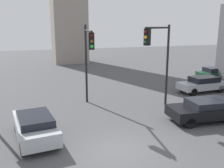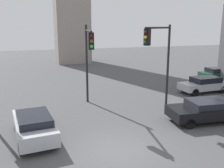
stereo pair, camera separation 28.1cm
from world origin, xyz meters
TOP-DOWN VIEW (x-y plane):
  - ground_plane at (0.00, 0.00)m, footprint 104.61×104.61m
  - traffic_light_1 at (4.57, 4.79)m, footprint 2.75×1.81m
  - traffic_light_2 at (0.23, 6.37)m, footprint 0.74×3.88m
  - car_0 at (6.37, 1.91)m, footprint 4.61×2.37m
  - car_1 at (10.58, 7.63)m, footprint 4.20×1.84m
  - car_4 at (-3.55, 2.55)m, footprint 2.21×4.42m
  - car_6 at (15.21, 11.17)m, footprint 4.23×2.01m

SIDE VIEW (x-z plane):
  - ground_plane at x=0.00m, z-range 0.00..0.00m
  - car_0 at x=6.37m, z-range 0.05..1.36m
  - car_1 at x=10.58m, z-range 0.04..1.40m
  - car_4 at x=-3.55m, z-range 0.05..1.40m
  - car_6 at x=15.21m, z-range 0.05..1.43m
  - traffic_light_2 at x=0.23m, z-range 1.15..6.85m
  - traffic_light_1 at x=4.57m, z-range 1.21..6.92m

